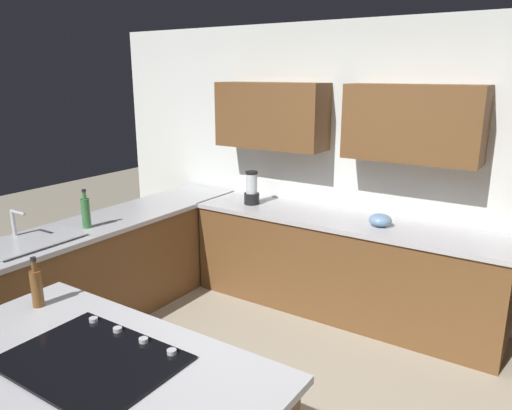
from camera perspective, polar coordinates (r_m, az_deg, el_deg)
The scene contains 12 objects.
wall_back at distance 4.56m, azimuth 12.47°, elevation 5.44°, with size 6.00×0.44×2.60m.
lower_cabinets_back at distance 4.54m, azimuth 9.80°, elevation -7.26°, with size 2.80×0.60×0.86m, color brown.
countertop_back at distance 4.39m, azimuth 10.06°, elevation -1.82°, with size 2.84×0.64×0.04m, color #B2B2B7.
lower_cabinets_side at distance 4.64m, azimuth -16.58°, elevation -7.20°, with size 0.60×2.90×0.86m, color brown.
countertop_side at distance 4.49m, azimuth -17.01°, elevation -1.88°, with size 0.64×2.94×0.04m, color #B2B2B7.
island_top at distance 2.41m, azimuth -18.61°, elevation -17.35°, with size 1.75×0.91×0.04m, color #B2B2B7.
sink_unit at distance 4.09m, azimuth -24.91°, elevation -3.75°, with size 0.46×0.70×0.23m.
cooktop at distance 2.40m, azimuth -18.55°, elevation -16.75°, with size 0.76×0.56×0.03m.
blender at distance 4.76m, azimuth -0.51°, elevation 1.76°, with size 0.15×0.15×0.33m.
mixing_bowl at distance 4.23m, azimuth 14.29°, elevation -1.71°, with size 0.19×0.19×0.11m, color #668CB2.
dish_soap_bottle at distance 4.27m, azimuth -19.24°, elevation -0.79°, with size 0.07×0.07×0.33m.
oil_bottle at distance 2.96m, azimuth -24.23°, elevation -8.71°, with size 0.06×0.06×0.29m.
Camera 1 is at (-1.54, 2.15, 2.15)m, focal length 34.27 mm.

